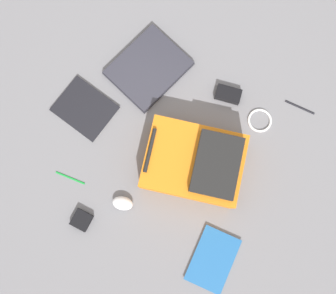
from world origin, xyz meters
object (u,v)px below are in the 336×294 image
at_px(backpack, 195,163).
at_px(power_brick, 228,94).
at_px(book_red, 85,109).
at_px(computer_mouse, 123,203).
at_px(cable_coil, 260,120).
at_px(earbud_pouch, 82,220).
at_px(pen_black, 300,107).
at_px(pen_blue, 70,178).
at_px(laptop, 149,68).
at_px(book_blue, 213,259).

relative_size(backpack, power_brick, 4.16).
xyz_separation_m(book_red, power_brick, (0.36, -0.56, 0.01)).
relative_size(computer_mouse, cable_coil, 0.82).
relative_size(backpack, earbud_pouch, 6.14).
bearing_deg(pen_black, computer_mouse, 145.68).
xyz_separation_m(power_brick, pen_blue, (-0.67, 0.46, -0.01)).
height_order(book_red, pen_black, book_red).
xyz_separation_m(book_red, pen_blue, (-0.31, -0.09, -0.00)).
distance_m(laptop, cable_coil, 0.57).
bearing_deg(computer_mouse, backpack, -49.27).
distance_m(backpack, book_blue, 0.43).
distance_m(computer_mouse, cable_coil, 0.73).
height_order(power_brick, pen_black, power_brick).
height_order(laptop, book_red, laptop).
bearing_deg(pen_black, earbud_pouch, 144.54).
height_order(backpack, laptop, backpack).
bearing_deg(power_brick, pen_black, -72.56).
xyz_separation_m(book_blue, earbud_pouch, (-0.11, 0.59, 0.01)).
relative_size(pen_black, earbud_pouch, 1.86).
xyz_separation_m(backpack, earbud_pouch, (-0.44, 0.33, -0.07)).
relative_size(computer_mouse, power_brick, 0.80).
distance_m(backpack, laptop, 0.50).
bearing_deg(pen_black, book_red, 117.67).
xyz_separation_m(laptop, pen_blue, (-0.61, 0.08, -0.01)).
bearing_deg(pen_blue, pen_black, -45.54).
relative_size(pen_blue, earbud_pouch, 1.81).
bearing_deg(book_red, cable_coil, -66.75).
distance_m(laptop, earbud_pouch, 0.75).
distance_m(book_red, earbud_pouch, 0.50).
xyz_separation_m(backpack, pen_blue, (-0.31, 0.47, -0.08)).
relative_size(book_red, pen_black, 1.97).
bearing_deg(backpack, laptop, 51.92).
relative_size(laptop, power_brick, 3.50).
relative_size(backpack, pen_black, 3.30).
height_order(laptop, book_blue, laptop).
bearing_deg(book_red, pen_black, -62.33).
xyz_separation_m(book_blue, computer_mouse, (0.04, 0.46, 0.01)).
bearing_deg(pen_blue, book_red, 17.10).
xyz_separation_m(pen_blue, earbud_pouch, (-0.14, -0.14, 0.01)).
bearing_deg(cable_coil, power_brick, 77.11).
distance_m(book_blue, earbud_pouch, 0.60).
xyz_separation_m(computer_mouse, cable_coil, (0.62, -0.38, -0.02)).
bearing_deg(book_blue, laptop, 45.35).
distance_m(book_red, pen_blue, 0.32).
bearing_deg(earbud_pouch, book_red, 27.53).
relative_size(laptop, pen_black, 2.78).
relative_size(laptop, earbud_pouch, 5.17).
relative_size(power_brick, earbud_pouch, 1.48).
xyz_separation_m(pen_black, earbud_pouch, (-0.91, 0.65, 0.01)).
xyz_separation_m(backpack, laptop, (0.31, 0.39, -0.06)).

